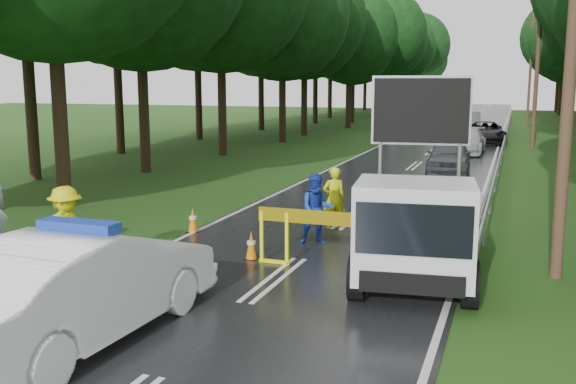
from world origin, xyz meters
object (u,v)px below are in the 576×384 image
at_px(queue_car_first, 449,156).
at_px(queue_car_fourth, 469,122).
at_px(queue_car_third, 485,133).
at_px(officer, 334,198).
at_px(civilian, 317,209).
at_px(queue_car_second, 466,141).
at_px(police_sedan, 82,286).
at_px(barrier, 326,226).
at_px(work_truck, 416,227).

relative_size(queue_car_first, queue_car_fourth, 0.95).
bearing_deg(queue_car_first, queue_car_third, 83.01).
distance_m(queue_car_first, queue_car_fourth, 23.77).
relative_size(officer, civilian, 0.97).
bearing_deg(civilian, queue_car_second, 58.40).
relative_size(civilian, queue_car_first, 0.39).
height_order(police_sedan, barrier, police_sedan).
relative_size(work_truck, queue_car_third, 1.04).
distance_m(civilian, queue_car_second, 21.31).
height_order(police_sedan, queue_car_first, police_sedan).
xyz_separation_m(barrier, queue_car_fourth, (0.10, 38.85, -0.17)).
distance_m(work_truck, queue_car_second, 23.37).
bearing_deg(officer, civilian, 60.60).
xyz_separation_m(work_truck, civilian, (-2.65, 2.12, -0.22)).
xyz_separation_m(queue_car_third, queue_car_fourth, (-1.63, 9.62, 0.07)).
bearing_deg(queue_car_second, queue_car_fourth, 94.39).
bearing_deg(officer, queue_car_fourth, -122.25).
height_order(officer, queue_car_first, officer).
distance_m(barrier, officer, 3.73).
height_order(barrier, civilian, civilian).
height_order(barrier, queue_car_second, queue_car_second).
bearing_deg(queue_car_first, police_sedan, -103.47).
bearing_deg(queue_car_fourth, civilian, -95.91).
bearing_deg(queue_car_first, barrier, -97.43).
xyz_separation_m(police_sedan, barrier, (2.42, 4.72, 0.09)).
bearing_deg(work_truck, queue_car_fourth, 85.55).
distance_m(work_truck, barrier, 1.84).
relative_size(queue_car_third, queue_car_fourth, 1.07).
bearing_deg(barrier, police_sedan, -117.05).
height_order(barrier, queue_car_third, queue_car_third).
height_order(queue_car_first, queue_car_third, queue_car_first).
bearing_deg(work_truck, queue_car_second, 84.93).
relative_size(officer, queue_car_second, 0.36).
bearing_deg(queue_car_third, barrier, -99.01).
relative_size(police_sedan, queue_car_second, 1.12).
relative_size(police_sedan, officer, 3.14).
distance_m(police_sedan, queue_car_second, 28.16).
relative_size(police_sedan, queue_car_fourth, 1.12).
distance_m(officer, queue_car_fourth, 35.23).
distance_m(barrier, civilian, 2.16).
relative_size(police_sedan, civilian, 3.06).
bearing_deg(police_sedan, queue_car_fourth, -89.99).
distance_m(officer, queue_car_third, 25.73).
relative_size(queue_car_first, queue_car_second, 0.95).
distance_m(officer, queue_car_second, 19.69).
distance_m(barrier, queue_car_first, 15.12).
bearing_deg(barrier, queue_car_fourth, 89.91).
xyz_separation_m(queue_car_first, queue_car_second, (0.09, 8.13, -0.08)).
bearing_deg(civilian, queue_car_first, 55.72).
xyz_separation_m(barrier, queue_car_first, (0.95, 15.09, -0.19)).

